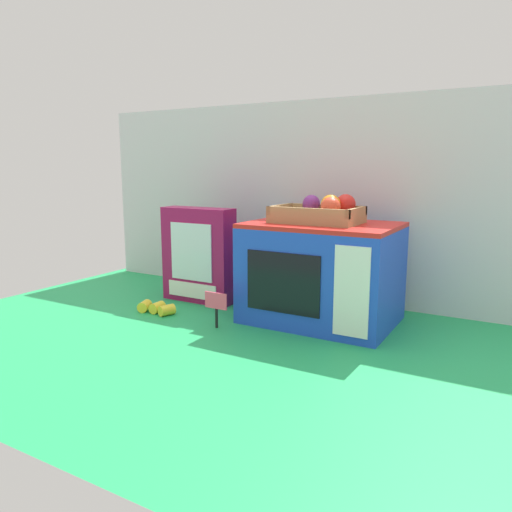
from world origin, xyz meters
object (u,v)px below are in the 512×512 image
Objects in this scene: toy_microwave at (322,272)px; price_sign at (216,304)px; food_groups_crate at (322,212)px; cookie_set_box at (199,255)px; loose_toy_banana at (156,308)px.

toy_microwave is 4.10× the size of price_sign.
toy_microwave is at bearing -25.70° from food_groups_crate.
food_groups_crate is at bearing 43.51° from price_sign.
cookie_set_box is at bearing -179.44° from food_groups_crate.
toy_microwave reaches higher than loose_toy_banana.
food_groups_crate reaches higher than toy_microwave.
toy_microwave is 0.17m from food_groups_crate.
toy_microwave is 0.51m from loose_toy_banana.
cookie_set_box is 0.23m from loose_toy_banana.
food_groups_crate reaches higher than price_sign.
food_groups_crate reaches higher than cookie_set_box.
cookie_set_box is at bearing -179.72° from toy_microwave.
cookie_set_box reaches higher than price_sign.
food_groups_crate is (-0.00, 0.00, 0.17)m from toy_microwave.
price_sign reaches higher than loose_toy_banana.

